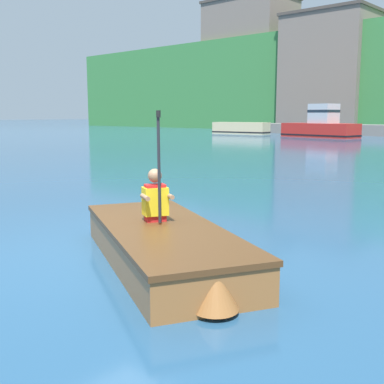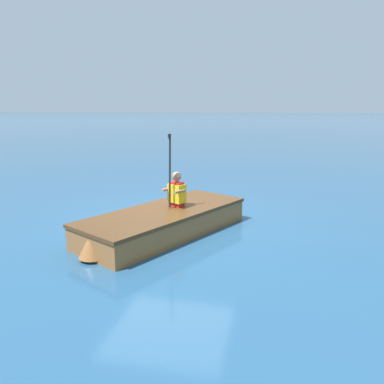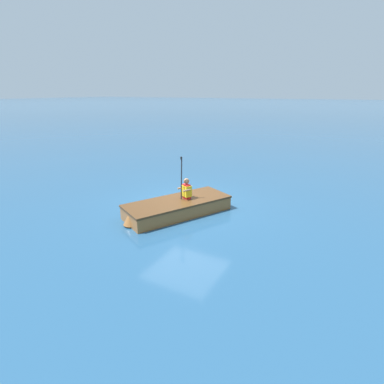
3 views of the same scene
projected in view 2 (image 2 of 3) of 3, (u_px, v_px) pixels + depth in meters
name	position (u px, v px, depth m)	size (l,w,h in m)	color
ground_plane	(169.00, 220.00, 7.56)	(300.00, 300.00, 0.00)	navy
rowboat_foreground	(163.00, 221.00, 6.69)	(3.49, 2.62, 0.44)	#935B2D
person_paddler	(176.00, 191.00, 6.85)	(0.44, 0.44, 1.34)	red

